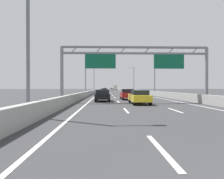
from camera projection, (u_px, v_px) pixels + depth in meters
ground_plane at (112, 91)px, 101.82m from camera, size 260.00×260.00×0.00m
lane_dash_left_0 at (161, 150)px, 5.32m from camera, size 0.16×3.00×0.01m
lane_dash_left_1 at (126, 111)px, 14.31m from camera, size 0.16×3.00×0.01m
lane_dash_left_2 at (118, 102)px, 23.31m from camera, size 0.16×3.00×0.01m
lane_dash_left_3 at (115, 98)px, 32.30m from camera, size 0.16×3.00×0.01m
lane_dash_left_4 at (113, 95)px, 41.29m from camera, size 0.16×3.00×0.01m
lane_dash_left_5 at (111, 94)px, 50.29m from camera, size 0.16×3.00×0.01m
lane_dash_left_6 at (110, 93)px, 59.28m from camera, size 0.16×3.00×0.01m
lane_dash_left_7 at (110, 92)px, 68.28m from camera, size 0.16×3.00×0.01m
lane_dash_left_8 at (109, 92)px, 77.27m from camera, size 0.16×3.00×0.01m
lane_dash_left_9 at (109, 91)px, 86.27m from camera, size 0.16×3.00×0.01m
lane_dash_left_10 at (109, 91)px, 95.26m from camera, size 0.16×3.00×0.01m
lane_dash_left_11 at (108, 91)px, 104.26m from camera, size 0.16×3.00×0.01m
lane_dash_left_12 at (108, 90)px, 113.25m from camera, size 0.16×3.00×0.01m
lane_dash_left_13 at (108, 90)px, 122.25m from camera, size 0.16×3.00×0.01m
lane_dash_left_14 at (108, 90)px, 131.24m from camera, size 0.16×3.00×0.01m
lane_dash_left_15 at (108, 90)px, 140.23m from camera, size 0.16×3.00×0.01m
lane_dash_left_16 at (107, 90)px, 149.23m from camera, size 0.16×3.00×0.01m
lane_dash_left_17 at (107, 90)px, 158.22m from camera, size 0.16×3.00×0.01m
lane_dash_right_1 at (175, 110)px, 14.43m from camera, size 0.16×3.00×0.01m
lane_dash_right_2 at (148, 102)px, 23.42m from camera, size 0.16×3.00×0.01m
lane_dash_right_3 at (136, 98)px, 32.42m from camera, size 0.16×3.00×0.01m
lane_dash_right_4 at (130, 95)px, 41.41m from camera, size 0.16×3.00×0.01m
lane_dash_right_5 at (125, 94)px, 50.41m from camera, size 0.16×3.00×0.01m
lane_dash_right_6 at (122, 93)px, 59.40m from camera, size 0.16×3.00×0.01m
lane_dash_right_7 at (120, 92)px, 68.40m from camera, size 0.16×3.00×0.01m
lane_dash_right_8 at (118, 92)px, 77.39m from camera, size 0.16×3.00×0.01m
lane_dash_right_9 at (117, 91)px, 86.39m from camera, size 0.16×3.00×0.01m
lane_dash_right_10 at (116, 91)px, 95.38m from camera, size 0.16×3.00×0.01m
lane_dash_right_11 at (115, 91)px, 104.38m from camera, size 0.16×3.00×0.01m
lane_dash_right_12 at (114, 90)px, 113.37m from camera, size 0.16×3.00×0.01m
lane_dash_right_13 at (114, 90)px, 122.36m from camera, size 0.16×3.00×0.01m
lane_dash_right_14 at (113, 90)px, 131.36m from camera, size 0.16×3.00×0.01m
lane_dash_right_15 at (113, 90)px, 140.35m from camera, size 0.16×3.00×0.01m
lane_dash_right_16 at (112, 90)px, 149.35m from camera, size 0.16×3.00×0.01m
lane_dash_right_17 at (112, 90)px, 158.34m from camera, size 0.16×3.00×0.01m
edge_line_left at (101, 91)px, 89.65m from camera, size 0.16×176.00×0.01m
edge_line_right at (124, 91)px, 90.00m from camera, size 0.16×176.00×0.01m
barrier_left at (99, 90)px, 111.58m from camera, size 0.45×220.00×0.95m
barrier_right at (123, 90)px, 112.04m from camera, size 0.45×220.00×0.95m
sign_gantry at (135, 59)px, 21.93m from camera, size 16.60×0.36×6.36m
streetlamp_left_near at (32, 22)px, 11.15m from camera, size 2.58×0.28×9.50m
streetlamp_left_mid at (87, 71)px, 43.45m from camera, size 2.58×0.28×9.50m
streetlamp_right_mid at (154, 71)px, 43.95m from camera, size 2.58×0.28×9.50m
streetlamp_left_far at (95, 78)px, 75.75m from camera, size 2.58×0.28×9.50m
streetlamp_right_far at (133, 78)px, 76.25m from camera, size 2.58×0.28×9.50m
red_car at (127, 94)px, 27.65m from camera, size 1.76×4.40×1.47m
white_car at (112, 89)px, 112.98m from camera, size 1.79×4.13×1.37m
black_car at (103, 95)px, 23.81m from camera, size 1.77×4.15×1.41m
blue_car at (104, 91)px, 47.03m from camera, size 1.70×4.30×1.42m
green_car at (105, 90)px, 87.42m from camera, size 1.70×4.24×1.49m
yellow_car at (139, 97)px, 20.06m from camera, size 1.75×4.49×1.42m
box_truck at (115, 87)px, 137.26m from camera, size 2.34×8.86×3.21m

